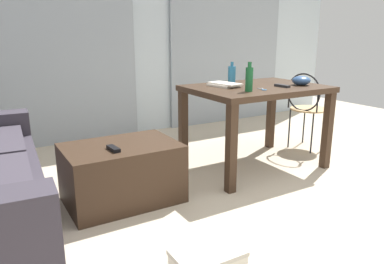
{
  "coord_description": "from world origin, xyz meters",
  "views": [
    {
      "loc": [
        -1.97,
        -1.09,
        1.23
      ],
      "look_at": [
        -0.43,
        1.5,
        0.42
      ],
      "focal_mm": 34.6,
      "sensor_mm": 36.0,
      "label": 1
    }
  ],
  "objects_px": {
    "bowl": "(301,81)",
    "coffee_table": "(122,173)",
    "bottle_near": "(232,74)",
    "scissors": "(263,89)",
    "shoebox": "(208,264)",
    "craft_table": "(256,98)",
    "wire_chair": "(306,103)",
    "book_stack": "(224,85)",
    "tv_remote_primary": "(113,149)",
    "bottle_far": "(249,79)",
    "tv_remote_on_table": "(282,86)"
  },
  "relations": [
    {
      "from": "craft_table",
      "to": "scissors",
      "type": "xyz_separation_m",
      "value": [
        -0.1,
        -0.2,
        0.11
      ]
    },
    {
      "from": "tv_remote_primary",
      "to": "bowl",
      "type": "bearing_deg",
      "value": -3.6
    },
    {
      "from": "craft_table",
      "to": "bowl",
      "type": "distance_m",
      "value": 0.45
    },
    {
      "from": "coffee_table",
      "to": "tv_remote_primary",
      "type": "height_order",
      "value": "tv_remote_primary"
    },
    {
      "from": "bottle_far",
      "to": "tv_remote_on_table",
      "type": "xyz_separation_m",
      "value": [
        0.42,
        0.05,
        -0.09
      ]
    },
    {
      "from": "bottle_near",
      "to": "shoebox",
      "type": "xyz_separation_m",
      "value": [
        -1.22,
        -1.47,
        -0.77
      ]
    },
    {
      "from": "wire_chair",
      "to": "scissors",
      "type": "relative_size",
      "value": 7.0
    },
    {
      "from": "wire_chair",
      "to": "bowl",
      "type": "xyz_separation_m",
      "value": [
        -0.43,
        -0.3,
        0.3
      ]
    },
    {
      "from": "bowl",
      "to": "tv_remote_on_table",
      "type": "height_order",
      "value": "bowl"
    },
    {
      "from": "craft_table",
      "to": "shoebox",
      "type": "bearing_deg",
      "value": -137.34
    },
    {
      "from": "book_stack",
      "to": "shoebox",
      "type": "distance_m",
      "value": 1.82
    },
    {
      "from": "bottle_near",
      "to": "scissors",
      "type": "distance_m",
      "value": 0.49
    },
    {
      "from": "tv_remote_on_table",
      "to": "shoebox",
      "type": "relative_size",
      "value": 0.43
    },
    {
      "from": "wire_chair",
      "to": "bowl",
      "type": "bearing_deg",
      "value": -144.96
    },
    {
      "from": "craft_table",
      "to": "book_stack",
      "type": "xyz_separation_m",
      "value": [
        -0.26,
        0.13,
        0.12
      ]
    },
    {
      "from": "craft_table",
      "to": "tv_remote_on_table",
      "type": "relative_size",
      "value": 7.94
    },
    {
      "from": "shoebox",
      "to": "bowl",
      "type": "bearing_deg",
      "value": 31.36
    },
    {
      "from": "craft_table",
      "to": "wire_chair",
      "type": "relative_size",
      "value": 1.45
    },
    {
      "from": "wire_chair",
      "to": "bowl",
      "type": "relative_size",
      "value": 5.01
    },
    {
      "from": "bottle_near",
      "to": "bowl",
      "type": "bearing_deg",
      "value": -43.89
    },
    {
      "from": "bottle_far",
      "to": "scissors",
      "type": "relative_size",
      "value": 2.02
    },
    {
      "from": "wire_chair",
      "to": "craft_table",
      "type": "bearing_deg",
      "value": -170.78
    },
    {
      "from": "scissors",
      "to": "shoebox",
      "type": "bearing_deg",
      "value": -140.37
    },
    {
      "from": "book_stack",
      "to": "scissors",
      "type": "relative_size",
      "value": 2.71
    },
    {
      "from": "book_stack",
      "to": "bottle_far",
      "type": "bearing_deg",
      "value": -89.87
    },
    {
      "from": "coffee_table",
      "to": "shoebox",
      "type": "height_order",
      "value": "coffee_table"
    },
    {
      "from": "craft_table",
      "to": "bottle_near",
      "type": "relative_size",
      "value": 5.98
    },
    {
      "from": "tv_remote_primary",
      "to": "shoebox",
      "type": "bearing_deg",
      "value": -86.62
    },
    {
      "from": "bottle_far",
      "to": "book_stack",
      "type": "bearing_deg",
      "value": 90.13
    },
    {
      "from": "bowl",
      "to": "shoebox",
      "type": "bearing_deg",
      "value": -148.64
    },
    {
      "from": "bottle_near",
      "to": "scissors",
      "type": "relative_size",
      "value": 1.69
    },
    {
      "from": "wire_chair",
      "to": "shoebox",
      "type": "relative_size",
      "value": 2.34
    },
    {
      "from": "craft_table",
      "to": "scissors",
      "type": "height_order",
      "value": "scissors"
    },
    {
      "from": "tv_remote_on_table",
      "to": "scissors",
      "type": "relative_size",
      "value": 1.27
    },
    {
      "from": "bowl",
      "to": "coffee_table",
      "type": "bearing_deg",
      "value": 177.34
    },
    {
      "from": "bottle_far",
      "to": "bowl",
      "type": "distance_m",
      "value": 0.66
    },
    {
      "from": "book_stack",
      "to": "shoebox",
      "type": "bearing_deg",
      "value": -127.87
    },
    {
      "from": "bowl",
      "to": "book_stack",
      "type": "xyz_separation_m",
      "value": [
        -0.65,
        0.3,
        -0.03
      ]
    },
    {
      "from": "craft_table",
      "to": "book_stack",
      "type": "distance_m",
      "value": 0.32
    },
    {
      "from": "coffee_table",
      "to": "shoebox",
      "type": "xyz_separation_m",
      "value": [
        0.05,
        -1.11,
        -0.14
      ]
    },
    {
      "from": "wire_chair",
      "to": "book_stack",
      "type": "bearing_deg",
      "value": -179.91
    },
    {
      "from": "bottle_near",
      "to": "bottle_far",
      "type": "xyz_separation_m",
      "value": [
        -0.19,
        -0.49,
        0.02
      ]
    },
    {
      "from": "bottle_far",
      "to": "tv_remote_on_table",
      "type": "height_order",
      "value": "bottle_far"
    },
    {
      "from": "tv_remote_on_table",
      "to": "scissors",
      "type": "xyz_separation_m",
      "value": [
        -0.26,
        -0.04,
        -0.01
      ]
    },
    {
      "from": "bottle_near",
      "to": "tv_remote_primary",
      "type": "relative_size",
      "value": 1.41
    },
    {
      "from": "book_stack",
      "to": "tv_remote_primary",
      "type": "xyz_separation_m",
      "value": [
        -1.16,
        -0.32,
        -0.33
      ]
    },
    {
      "from": "bowl",
      "to": "tv_remote_on_table",
      "type": "xyz_separation_m",
      "value": [
        -0.23,
        -0.0,
        -0.03
      ]
    },
    {
      "from": "craft_table",
      "to": "shoebox",
      "type": "xyz_separation_m",
      "value": [
        -1.29,
        -1.19,
        -0.58
      ]
    },
    {
      "from": "wire_chair",
      "to": "bottle_near",
      "type": "distance_m",
      "value": 0.96
    },
    {
      "from": "tv_remote_primary",
      "to": "bottle_far",
      "type": "bearing_deg",
      "value": -5.59
    }
  ]
}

